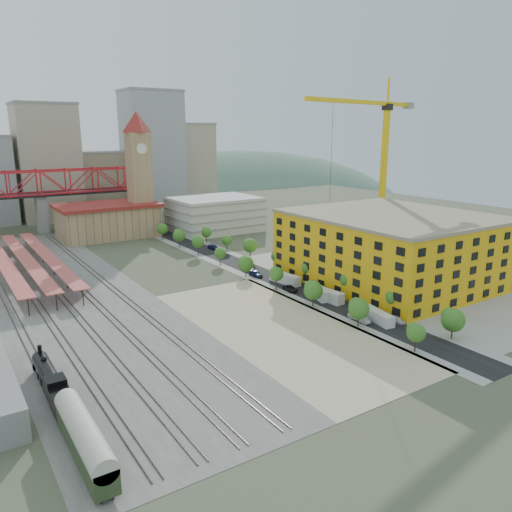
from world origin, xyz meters
TOP-DOWN VIEW (x-y plane):
  - ground at (0.00, 0.00)m, footprint 400.00×400.00m
  - ballast_strip at (-36.00, 17.50)m, footprint 36.00×165.00m
  - dirt_lot at (-4.00, -31.50)m, footprint 28.00×67.00m
  - street_asphalt at (16.00, 15.00)m, footprint 12.00×170.00m
  - sidewalk_west at (10.50, 15.00)m, footprint 3.00×170.00m
  - sidewalk_east at (21.50, 15.00)m, footprint 3.00×170.00m
  - construction_pad at (45.00, -20.00)m, footprint 50.00×90.00m
  - rail_tracks at (-37.80, 17.50)m, footprint 26.56×160.00m
  - platform_canopies at (-41.00, 45.00)m, footprint 16.00×80.00m
  - station_hall at (-5.00, 82.00)m, footprint 38.00×24.00m
  - clock_tower at (8.00, 79.99)m, footprint 12.00×12.00m
  - parking_garage at (36.00, 70.00)m, footprint 34.00×26.00m
  - truss_bridge at (-25.00, 105.00)m, footprint 94.00×9.60m
  - construction_building at (42.00, -20.00)m, footprint 44.60×50.60m
  - street_trees at (16.00, 5.00)m, footprint 15.40×124.40m
  - skyline at (7.47, 142.31)m, footprint 133.00×46.00m
  - distant_hills at (45.28, 260.00)m, footprint 647.00×264.00m
  - locomotive at (-50.00, -34.19)m, footprint 2.88×22.22m
  - coach at (-50.00, -53.85)m, footprint 3.19×18.52m
  - tower_crane at (65.03, 8.42)m, footprint 53.68×10.04m
  - site_trailer_a at (16.00, -40.34)m, footprint 3.84×9.29m
  - site_trailer_b at (16.00, -23.26)m, footprint 3.68×10.30m
  - site_trailer_c at (16.00, -20.28)m, footprint 5.16×10.40m
  - site_trailer_d at (16.00, -6.39)m, footprint 3.84×10.09m
  - car_0 at (13.00, -37.20)m, footprint 2.38×4.68m
  - car_1 at (13.00, -38.77)m, footprint 2.22×4.60m
  - car_2 at (13.00, -12.79)m, footprint 2.95×5.22m
  - car_3 at (13.00, 3.62)m, footprint 2.28×5.30m
  - car_4 at (19.00, -43.22)m, footprint 2.23×4.28m
  - car_5 at (19.00, -19.17)m, footprint 2.06×4.43m
  - car_6 at (19.00, 0.78)m, footprint 2.55×4.96m
  - car_7 at (19.00, 39.88)m, footprint 3.05×5.72m

SIDE VIEW (x-z plane):
  - distant_hills at x=45.28m, z-range -193.04..33.96m
  - ground at x=0.00m, z-range 0.00..0.00m
  - street_trees at x=16.00m, z-range -4.00..4.00m
  - sidewalk_west at x=10.50m, z-range 0.00..0.04m
  - sidewalk_east at x=21.50m, z-range 0.00..0.04m
  - ballast_strip at x=-36.00m, z-range 0.00..0.06m
  - dirt_lot at x=-4.00m, z-range 0.00..0.06m
  - street_asphalt at x=16.00m, z-range 0.00..0.06m
  - construction_pad at x=45.00m, z-range 0.00..0.06m
  - rail_tracks at x=-37.80m, z-range 0.06..0.24m
  - car_6 at x=19.00m, z-range 0.00..1.34m
  - car_2 at x=13.00m, z-range 0.00..1.38m
  - car_4 at x=19.00m, z-range 0.00..1.39m
  - car_5 at x=19.00m, z-range 0.00..1.40m
  - car_1 at x=13.00m, z-range 0.00..1.45m
  - car_3 at x=13.00m, z-range 0.00..1.52m
  - car_0 at x=13.00m, z-range 0.00..1.53m
  - car_7 at x=19.00m, z-range 0.00..1.58m
  - site_trailer_a at x=16.00m, z-range 0.00..2.47m
  - site_trailer_d at x=16.00m, z-range 0.00..2.69m
  - site_trailer_c at x=16.00m, z-range 0.00..2.75m
  - site_trailer_b at x=16.00m, z-range 0.00..2.76m
  - locomotive at x=-50.00m, z-range -0.71..4.85m
  - coach at x=-50.00m, z-range 0.19..6.00m
  - platform_canopies at x=-41.00m, z-range 1.93..6.06m
  - station_hall at x=-5.00m, z-range 0.12..13.22m
  - parking_garage at x=36.00m, z-range 0.00..14.00m
  - construction_building at x=42.00m, z-range 0.01..18.81m
  - truss_bridge at x=-25.00m, z-range 6.06..31.66m
  - skyline at x=7.47m, z-range -7.19..52.81m
  - clock_tower at x=8.00m, z-range 2.70..54.70m
  - tower_crane at x=65.03m, z-range 6.75..64.43m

